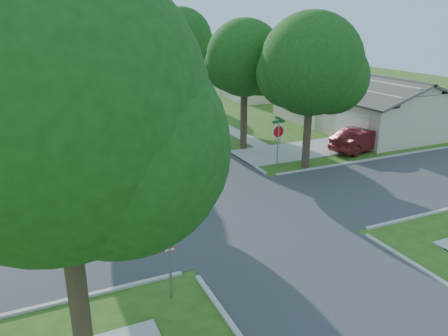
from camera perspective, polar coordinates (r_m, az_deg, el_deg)
name	(u,v)px	position (r m, az deg, el deg)	size (l,w,h in m)	color
ground	(240,213)	(19.45, 2.14, -5.89)	(100.00, 100.00, 0.00)	#2F5116
road_ns	(240,213)	(19.44, 2.14, -5.88)	(7.00, 100.00, 0.02)	#333335
sidewalk_ne	(180,104)	(44.81, -5.78, 8.31)	(1.20, 40.00, 0.04)	#9E9B91
sidewalk_nw	(52,114)	(42.59, -21.60, 6.54)	(1.20, 40.00, 0.04)	#9E9B91
driveway	(300,150)	(28.99, 9.90, 2.31)	(8.80, 3.60, 0.05)	#9E9B91
stop_sign_sw	(169,239)	(13.05, -7.20, -9.18)	(1.05, 0.80, 2.98)	gray
stop_sign_ne	(278,134)	(24.83, 7.10, 4.47)	(1.05, 0.80, 2.98)	gray
tree_e_near	(245,62)	(27.96, 2.80, 13.71)	(4.97, 4.80, 8.28)	#38281C
tree_e_mid	(182,43)	(38.96, -5.56, 15.99)	(5.59, 5.40, 9.21)	#38281C
tree_e_far	(143,40)	(51.42, -10.50, 16.13)	(5.17, 5.00, 8.72)	#38281C
tree_w_near	(89,59)	(25.08, -17.24, 13.42)	(5.38, 5.20, 8.97)	#38281C
tree_w_mid	(66,42)	(36.97, -19.97, 15.21)	(5.80, 5.60, 9.56)	#38281C
tree_w_far	(54,46)	(49.96, -21.31, 14.59)	(4.76, 4.60, 8.04)	#38281C
tree_sw_corner	(60,122)	(8.99, -20.67, 5.65)	(6.21, 6.00, 9.55)	#38281C
tree_ne_corner	(312,69)	(24.71, 11.42, 12.58)	(5.80, 5.60, 8.66)	#38281C
house_ne_near	(359,107)	(36.52, 17.26, 7.56)	(8.42, 13.60, 4.23)	beige
house_ne_far	(253,80)	(51.20, 3.77, 11.37)	(8.42, 13.60, 4.23)	beige
car_driveway	(361,139)	(29.75, 17.48, 3.61)	(1.61, 4.61, 1.52)	#521113
car_curb_east	(162,106)	(40.50, -8.08, 8.06)	(1.63, 4.04, 1.38)	black
car_curb_west	(70,88)	(54.47, -19.47, 9.87)	(1.78, 4.37, 1.27)	black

